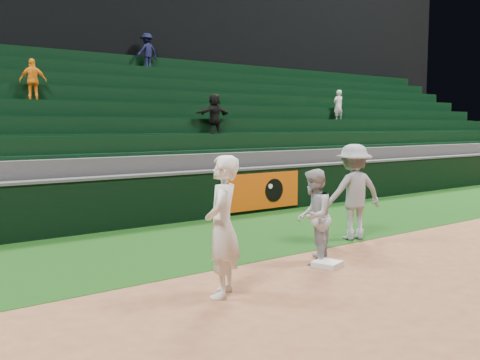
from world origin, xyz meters
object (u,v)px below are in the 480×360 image
first_base (327,264)px  baserunner (314,216)px  base_coach (354,192)px  first_baseman (222,226)px

first_base → baserunner: baserunner is taller
first_base → baserunner: 0.85m
first_base → base_coach: (2.05, 1.24, 0.96)m
first_base → first_baseman: (-2.32, -0.20, 0.95)m
first_base → first_baseman: bearing=-175.1°
first_base → first_baseman: 2.52m
first_baseman → base_coach: base_coach is taller
first_base → first_baseman: first_baseman is taller
first_base → baserunner: bearing=91.6°
first_base → base_coach: bearing=31.2°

